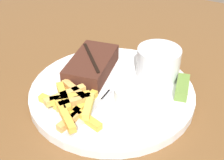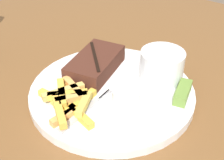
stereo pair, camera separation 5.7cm
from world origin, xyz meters
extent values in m
cube|color=brown|center=(0.00, 0.00, 0.72)|extent=(1.16, 1.16, 0.04)
cylinder|color=brown|center=(0.52, 0.52, 0.35)|extent=(0.06, 0.06, 0.70)
cylinder|color=white|center=(0.00, 0.00, 0.75)|extent=(0.31, 0.31, 0.01)
cylinder|color=white|center=(0.00, 0.00, 0.76)|extent=(0.31, 0.31, 0.00)
cube|color=#472319|center=(0.03, 0.06, 0.77)|extent=(0.14, 0.10, 0.03)
cube|color=black|center=(0.03, 0.06, 0.79)|extent=(0.08, 0.09, 0.00)
cube|color=#E7B651|center=(-0.06, 0.05, 0.76)|extent=(0.03, 0.05, 0.01)
cube|color=#E1A355|center=(-0.06, 0.04, 0.77)|extent=(0.04, 0.07, 0.01)
cube|color=gold|center=(-0.08, 0.04, 0.76)|extent=(0.05, 0.04, 0.01)
cube|color=gold|center=(-0.08, 0.00, 0.77)|extent=(0.06, 0.03, 0.01)
cube|color=#DCB05A|center=(-0.08, 0.05, 0.77)|extent=(0.07, 0.04, 0.01)
cube|color=#F0BB4A|center=(-0.07, 0.05, 0.76)|extent=(0.06, 0.02, 0.01)
cube|color=gold|center=(-0.09, 0.06, 0.76)|extent=(0.01, 0.07, 0.01)
cube|color=gold|center=(-0.07, 0.02, 0.76)|extent=(0.08, 0.01, 0.01)
cube|color=tan|center=(-0.08, 0.03, 0.77)|extent=(0.05, 0.04, 0.01)
cube|color=gold|center=(-0.08, 0.05, 0.77)|extent=(0.06, 0.06, 0.01)
cube|color=#F3AE3D|center=(-0.10, 0.00, 0.76)|extent=(0.03, 0.08, 0.01)
cube|color=#F2AD3F|center=(-0.12, 0.02, 0.77)|extent=(0.06, 0.07, 0.01)
cube|color=gold|center=(-0.08, 0.04, 0.77)|extent=(0.06, 0.06, 0.01)
cube|color=#E99E54|center=(-0.12, 0.01, 0.76)|extent=(0.05, 0.02, 0.01)
cylinder|color=white|center=(0.09, -0.06, 0.79)|extent=(0.08, 0.08, 0.06)
cylinder|color=beige|center=(0.09, -0.06, 0.81)|extent=(0.08, 0.08, 0.01)
cylinder|color=silver|center=(-0.01, -0.04, 0.77)|extent=(0.05, 0.05, 0.02)
cylinder|color=black|center=(-0.01, -0.04, 0.78)|extent=(0.04, 0.04, 0.01)
cube|color=olive|center=(0.06, -0.12, 0.77)|extent=(0.07, 0.04, 0.02)
cube|color=#B7B7BC|center=(-0.09, 0.00, 0.76)|extent=(0.10, 0.01, 0.00)
cube|color=#B7B7BC|center=(-0.02, -0.01, 0.76)|extent=(0.03, 0.00, 0.00)
cube|color=#B7B7BC|center=(-0.02, 0.00, 0.76)|extent=(0.03, 0.00, 0.00)
cube|color=#B7B7BC|center=(-0.02, 0.00, 0.76)|extent=(0.03, 0.00, 0.00)
camera|label=1|loc=(-0.41, -0.23, 1.11)|focal=50.00mm
camera|label=2|loc=(-0.38, -0.27, 1.11)|focal=50.00mm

